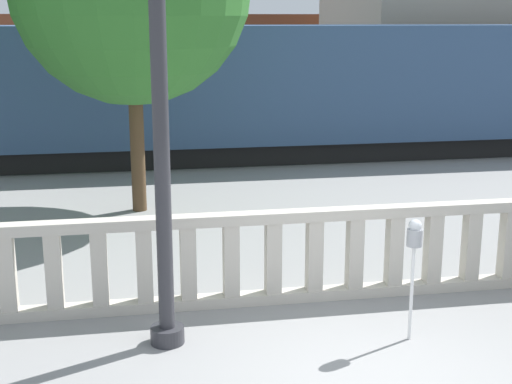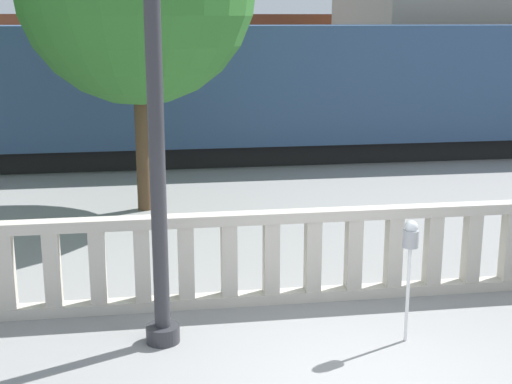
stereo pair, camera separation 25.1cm
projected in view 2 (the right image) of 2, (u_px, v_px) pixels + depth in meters
balustrade at (313, 255)px, 9.43m from camera, size 16.33×0.24×1.25m
lamppost at (154, 79)px, 7.61m from camera, size 0.40×0.40×6.27m
parking_meter at (410, 244)px, 8.08m from camera, size 0.18×0.18×1.47m
train_near at (356, 88)px, 19.11m from camera, size 22.73×2.73×4.10m
train_far at (217, 56)px, 31.56m from camera, size 23.60×2.75×4.42m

